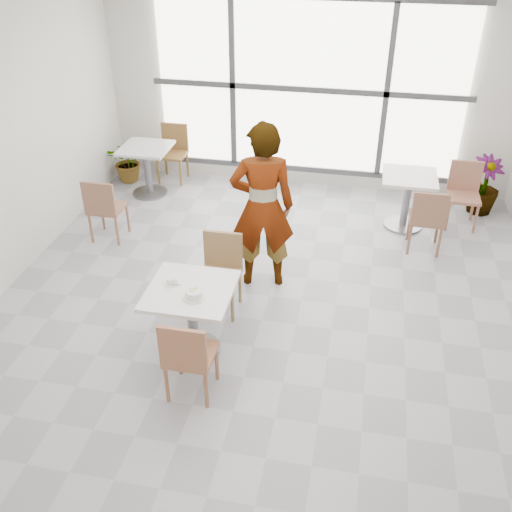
% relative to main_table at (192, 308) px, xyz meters
% --- Properties ---
extents(floor, '(7.00, 7.00, 0.00)m').
position_rel_main_table_xyz_m(floor, '(0.57, 0.60, -0.52)').
color(floor, '#9E9EA5').
rests_on(floor, ground).
extents(ceiling, '(7.00, 7.00, 0.00)m').
position_rel_main_table_xyz_m(ceiling, '(0.57, 0.60, 2.48)').
color(ceiling, white).
rests_on(ceiling, ground).
extents(wall_back, '(6.00, 0.00, 6.00)m').
position_rel_main_table_xyz_m(wall_back, '(0.57, 4.10, 0.98)').
color(wall_back, silver).
rests_on(wall_back, ground).
extents(window, '(4.60, 0.07, 2.52)m').
position_rel_main_table_xyz_m(window, '(0.57, 4.04, 0.98)').
color(window, white).
rests_on(window, ground).
extents(main_table, '(0.80, 0.80, 0.75)m').
position_rel_main_table_xyz_m(main_table, '(0.00, 0.00, 0.00)').
color(main_table, white).
rests_on(main_table, ground).
extents(chair_near, '(0.42, 0.42, 0.87)m').
position_rel_main_table_xyz_m(chair_near, '(0.15, -0.61, -0.02)').
color(chair_near, '#A06445').
rests_on(chair_near, ground).
extents(chair_far, '(0.42, 0.42, 0.87)m').
position_rel_main_table_xyz_m(chair_far, '(0.09, 0.78, -0.02)').
color(chair_far, olive).
rests_on(chair_far, ground).
extents(oatmeal_bowl, '(0.21, 0.21, 0.10)m').
position_rel_main_table_xyz_m(oatmeal_bowl, '(0.08, -0.12, 0.27)').
color(oatmeal_bowl, white).
rests_on(oatmeal_bowl, main_table).
extents(coffee_cup, '(0.16, 0.13, 0.07)m').
position_rel_main_table_xyz_m(coffee_cup, '(-0.19, 0.04, 0.26)').
color(coffee_cup, white).
rests_on(coffee_cup, main_table).
extents(person, '(0.79, 0.61, 1.94)m').
position_rel_main_table_xyz_m(person, '(0.43, 1.34, 0.45)').
color(person, black).
rests_on(person, ground).
extents(bg_table_left, '(0.70, 0.70, 0.75)m').
position_rel_main_table_xyz_m(bg_table_left, '(-1.68, 3.27, -0.04)').
color(bg_table_left, silver).
rests_on(bg_table_left, ground).
extents(bg_table_right, '(0.70, 0.70, 0.75)m').
position_rel_main_table_xyz_m(bg_table_right, '(2.07, 3.01, -0.04)').
color(bg_table_right, white).
rests_on(bg_table_right, ground).
extents(bg_chair_left_near, '(0.42, 0.42, 0.87)m').
position_rel_main_table_xyz_m(bg_chair_left_near, '(-1.73, 1.85, -0.02)').
color(bg_chair_left_near, '#895C44').
rests_on(bg_chair_left_near, ground).
extents(bg_chair_left_far, '(0.42, 0.42, 0.87)m').
position_rel_main_table_xyz_m(bg_chair_left_far, '(-1.47, 3.88, -0.02)').
color(bg_chair_left_far, brown).
rests_on(bg_chair_left_far, ground).
extents(bg_chair_right_near, '(0.42, 0.42, 0.87)m').
position_rel_main_table_xyz_m(bg_chair_right_near, '(2.30, 2.38, -0.02)').
color(bg_chair_right_near, brown).
rests_on(bg_chair_right_near, ground).
extents(bg_chair_right_far, '(0.42, 0.42, 0.87)m').
position_rel_main_table_xyz_m(bg_chair_right_far, '(2.81, 3.26, -0.02)').
color(bg_chair_right_far, '#9A634D').
rests_on(bg_chair_right_far, ground).
extents(plant_left, '(0.63, 0.56, 0.66)m').
position_rel_main_table_xyz_m(plant_left, '(-2.13, 3.66, -0.19)').
color(plant_left, '#4C8240').
rests_on(plant_left, ground).
extents(plant_right, '(0.57, 0.57, 0.82)m').
position_rel_main_table_xyz_m(plant_right, '(3.14, 3.66, -0.11)').
color(plant_right, '#60874C').
rests_on(plant_right, ground).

